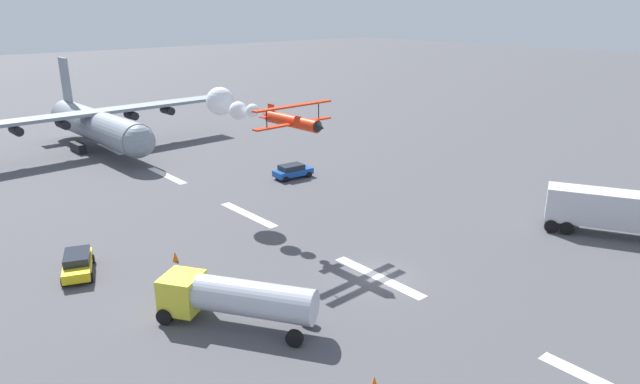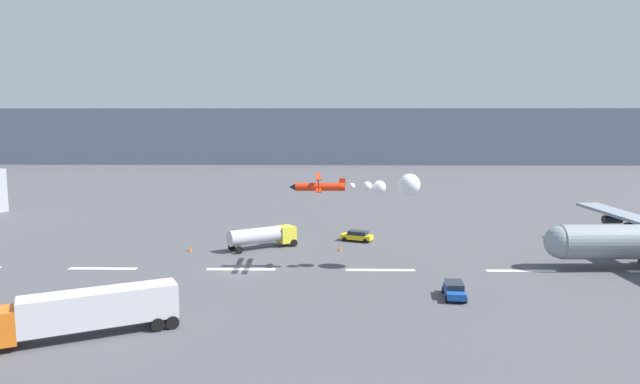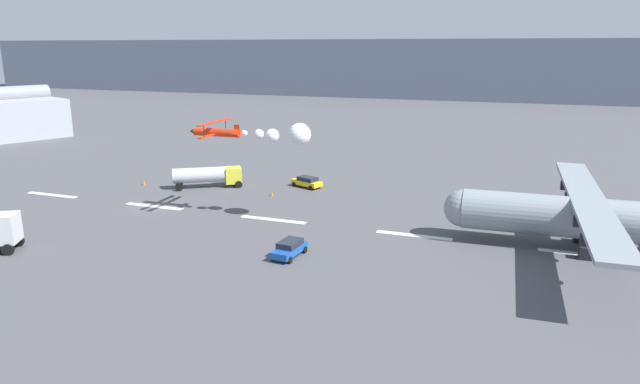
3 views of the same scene
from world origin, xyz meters
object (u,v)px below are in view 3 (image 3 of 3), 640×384
Objects in this scene: fuel_tanker_truck at (208,175)px; traffic_cone_far at (272,193)px; airport_staff_sedan at (307,182)px; followme_car_yellow at (289,248)px; cargo_transport_plane at (574,215)px; stunt_biplane_red at (272,134)px; traffic_cone_near at (144,182)px.

fuel_tanker_truck is 10.49m from traffic_cone_far.
airport_staff_sedan is 6.67m from traffic_cone_far.
airport_staff_sedan is at bearing 67.21° from traffic_cone_far.
fuel_tanker_truck is 29.82m from followme_car_yellow.
cargo_transport_plane reaches higher than stunt_biplane_red.
stunt_biplane_red reaches higher than followme_car_yellow.
fuel_tanker_truck is (-14.80, 10.49, -8.08)m from stunt_biplane_red.
fuel_tanker_truck reaches higher than followme_car_yellow.
followme_car_yellow is 5.93× the size of traffic_cone_far.
cargo_transport_plane is at bearing -13.02° from traffic_cone_far.
traffic_cone_near is at bearing 160.55° from stunt_biplane_red.
airport_staff_sedan is (-8.32, 25.75, 0.00)m from followme_car_yellow.
traffic_cone_near is at bearing -168.72° from fuel_tanker_truck.
fuel_tanker_truck is at bearing 144.69° from stunt_biplane_red.
followme_car_yellow is 22.44m from traffic_cone_far.
airport_staff_sedan is (-33.33, 14.44, -2.60)m from cargo_transport_plane.
followme_car_yellow reaches higher than traffic_cone_near.
followme_car_yellow is at bearing -60.95° from traffic_cone_far.
airport_staff_sedan is at bearing 20.47° from fuel_tanker_truck.
airport_staff_sedan is at bearing 156.58° from cargo_transport_plane.
fuel_tanker_truck reaches higher than traffic_cone_far.
cargo_transport_plane is 7.97× the size of followme_car_yellow.
fuel_tanker_truck is 12.29× the size of traffic_cone_near.
traffic_cone_far is (-4.49, 9.17, -9.46)m from stunt_biplane_red.
cargo_transport_plane is 32.08m from stunt_biplane_red.
traffic_cone_near is 19.85m from traffic_cone_far.
fuel_tanker_truck is at bearing 135.38° from followme_car_yellow.
fuel_tanker_truck is at bearing 168.24° from cargo_transport_plane.
stunt_biplane_red reaches higher than airport_staff_sedan.
cargo_transport_plane reaches higher than airport_staff_sedan.
followme_car_yellow is (21.22, -20.94, -0.93)m from fuel_tanker_truck.
traffic_cone_near is at bearing -163.33° from airport_staff_sedan.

